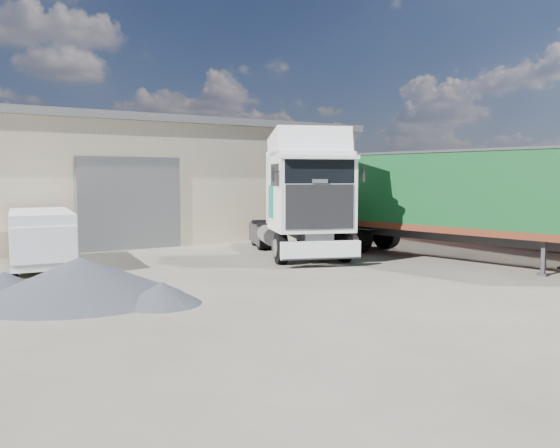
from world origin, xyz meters
TOP-DOWN VIEW (x-y plane):
  - ground at (0.00, 0.00)m, footprint 120.00×120.00m
  - warehouse at (-6.00, 16.00)m, footprint 30.60×12.60m
  - brick_boundary_wall at (11.50, 6.00)m, footprint 0.35×26.00m
  - tractor_unit at (2.61, 4.78)m, footprint 4.55×6.98m
  - box_trailer at (6.56, 1.99)m, footprint 4.78×11.35m
  - panel_van at (-5.59, 7.21)m, footprint 2.16×4.47m
  - gravel_heap at (-5.51, 2.06)m, footprint 5.89×5.89m

SIDE VIEW (x-z plane):
  - ground at x=0.00m, z-range 0.00..0.00m
  - gravel_heap at x=-5.51m, z-range -0.04..0.96m
  - panel_van at x=-5.59m, z-range 0.03..1.80m
  - brick_boundary_wall at x=11.50m, z-range 0.00..2.50m
  - tractor_unit at x=2.61m, z-range -0.36..4.11m
  - box_trailer at x=6.56m, z-range 0.40..4.10m
  - warehouse at x=-6.00m, z-range -0.05..5.37m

